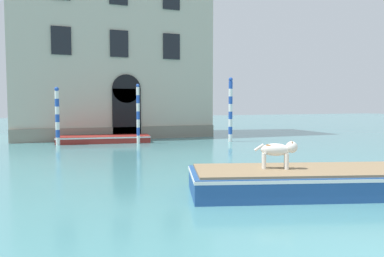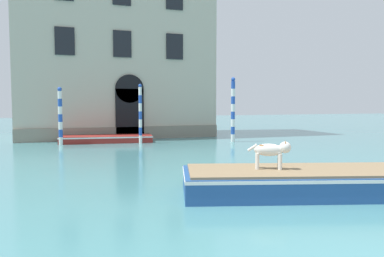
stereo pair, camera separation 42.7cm
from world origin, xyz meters
TOP-DOWN VIEW (x-y plane):
  - boat_foreground at (2.70, 4.97)m, footprint 8.39×4.36m
  - dog_on_deck at (1.03, 5.53)m, footprint 1.02×0.67m
  - boat_moored_near_palazzo at (-1.63, 19.88)m, footprint 5.56×2.45m
  - mooring_pole_0 at (-4.22, 19.31)m, footprint 0.24×0.24m
  - mooring_pole_1 at (5.62, 17.62)m, footprint 0.25×0.25m
  - mooring_pole_2 at (0.16, 18.55)m, footprint 0.19×0.19m

SIDE VIEW (x-z plane):
  - boat_moored_near_palazzo at x=-1.63m, z-range 0.01..0.41m
  - boat_foreground at x=2.70m, z-range 0.02..0.68m
  - dog_on_deck at x=1.03m, z-range 0.77..1.51m
  - mooring_pole_0 at x=-4.22m, z-range 0.02..3.25m
  - mooring_pole_2 at x=0.16m, z-range 0.02..3.46m
  - mooring_pole_1 at x=5.62m, z-range 0.02..3.90m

